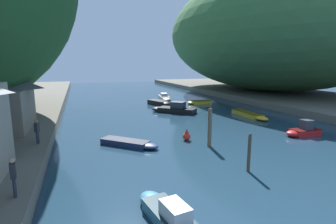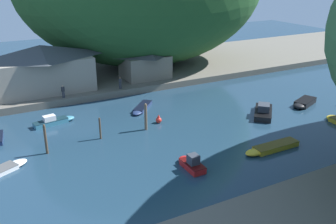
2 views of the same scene
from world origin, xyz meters
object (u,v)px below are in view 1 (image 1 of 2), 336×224
object	(u,v)px
boat_near_quay	(168,215)
boat_mid_channel	(251,115)
channel_buoy_near	(187,136)
person_by_boathouse	(37,130)
boat_far_upstream	(303,131)
boat_cabin_cruiser	(198,102)
boat_navy_launch	(165,97)
boat_yellow_tender	(131,143)
boat_far_right_bank	(161,103)
person_on_quay	(13,175)
boat_white_cruiser	(173,109)

from	to	relation	value
boat_near_quay	boat_mid_channel	size ratio (longest dim) A/B	0.79
channel_buoy_near	person_by_boathouse	size ratio (longest dim) A/B	0.60
boat_far_upstream	boat_cabin_cruiser	distance (m)	20.43
boat_navy_launch	channel_buoy_near	world-z (taller)	boat_navy_launch
boat_mid_channel	person_by_boathouse	bearing A→B (deg)	16.72
person_by_boathouse	boat_yellow_tender	bearing A→B (deg)	-72.60
boat_navy_launch	boat_far_right_bank	world-z (taller)	boat_navy_launch
boat_far_right_bank	person_on_quay	xyz separation A→B (m)	(-14.83, -27.04, 1.56)
boat_far_upstream	boat_yellow_tender	distance (m)	15.32
boat_yellow_tender	boat_navy_launch	bearing A→B (deg)	-160.35
boat_far_right_bank	boat_white_cruiser	xyz separation A→B (m)	(-0.29, -6.41, 0.11)
boat_white_cruiser	channel_buoy_near	xyz separation A→B (m)	(-3.35, -12.56, -0.06)
boat_cabin_cruiser	channel_buoy_near	size ratio (longest dim) A/B	3.89
boat_mid_channel	boat_far_upstream	bearing A→B (deg)	85.00
boat_white_cruiser	boat_cabin_cruiser	bearing A→B (deg)	-5.07
boat_far_right_bank	boat_cabin_cruiser	bearing A→B (deg)	152.61
boat_yellow_tender	boat_far_right_bank	bearing A→B (deg)	-160.47
boat_cabin_cruiser	channel_buoy_near	world-z (taller)	channel_buoy_near
boat_far_right_bank	boat_far_upstream	distance (m)	22.10
boat_yellow_tender	person_by_boathouse	world-z (taller)	person_by_boathouse
person_by_boathouse	boat_far_upstream	bearing A→B (deg)	-79.07
person_by_boathouse	channel_buoy_near	bearing A→B (deg)	-73.11
boat_mid_channel	person_by_boathouse	world-z (taller)	person_by_boathouse
boat_cabin_cruiser	person_on_quay	bearing A→B (deg)	142.73
channel_buoy_near	boat_white_cruiser	bearing A→B (deg)	75.06
boat_mid_channel	channel_buoy_near	xyz separation A→B (m)	(-11.22, -6.47, 0.13)
boat_far_right_bank	boat_near_quay	bearing A→B (deg)	51.28
boat_navy_launch	boat_far_right_bank	size ratio (longest dim) A/B	1.29
boat_far_right_bank	boat_yellow_tender	world-z (taller)	boat_far_right_bank
boat_far_upstream	person_by_boathouse	size ratio (longest dim) A/B	1.95
boat_navy_launch	boat_white_cruiser	bearing A→B (deg)	85.02
boat_near_quay	person_by_boathouse	xyz separation A→B (m)	(-5.99, 10.30, 1.55)
boat_white_cruiser	person_by_boathouse	size ratio (longest dim) A/B	3.43
boat_mid_channel	person_on_quay	bearing A→B (deg)	33.07
boat_mid_channel	channel_buoy_near	world-z (taller)	channel_buoy_near
boat_near_quay	boat_cabin_cruiser	xyz separation A→B (m)	(15.17, 28.92, -0.10)
boat_yellow_tender	person_on_quay	size ratio (longest dim) A/B	2.62
boat_navy_launch	boat_far_upstream	world-z (taller)	boat_far_upstream
boat_near_quay	channel_buoy_near	size ratio (longest dim) A/B	4.76
channel_buoy_near	boat_yellow_tender	bearing A→B (deg)	-179.47
boat_white_cruiser	boat_cabin_cruiser	distance (m)	8.73
boat_far_right_bank	boat_far_upstream	xyz separation A→B (m)	(6.82, -21.02, 0.08)
person_by_boathouse	boat_cabin_cruiser	bearing A→B (deg)	-32.98
channel_buoy_near	person_on_quay	distance (m)	13.87
boat_cabin_cruiser	person_on_quay	size ratio (longest dim) A/B	2.35
boat_mid_channel	boat_yellow_tender	world-z (taller)	boat_mid_channel
boat_near_quay	channel_buoy_near	distance (m)	11.80
boat_mid_channel	boat_far_upstream	size ratio (longest dim) A/B	1.87
channel_buoy_near	boat_near_quay	bearing A→B (deg)	-116.68
boat_far_upstream	boat_white_cruiser	bearing A→B (deg)	26.25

